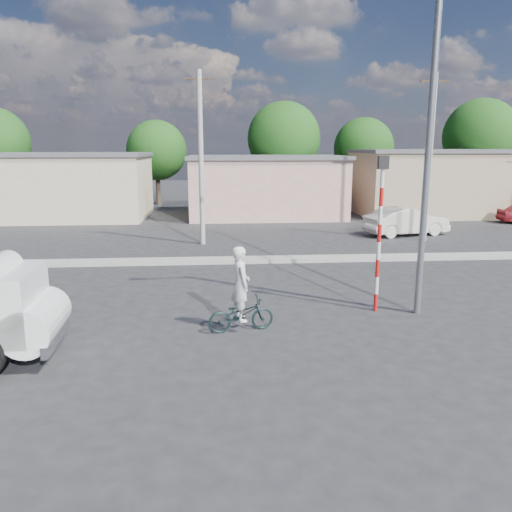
{
  "coord_description": "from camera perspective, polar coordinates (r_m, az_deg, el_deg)",
  "views": [
    {
      "loc": [
        -1.26,
        -11.81,
        4.58
      ],
      "look_at": [
        -0.1,
        3.14,
        1.3
      ],
      "focal_mm": 35.0,
      "sensor_mm": 36.0,
      "label": 1
    }
  ],
  "objects": [
    {
      "name": "tree_row",
      "position": [
        41.27,
        7.96,
        12.74
      ],
      "size": [
        51.24,
        7.43,
        8.42
      ],
      "color": "#38281E",
      "rests_on": "ground"
    },
    {
      "name": "bicycle",
      "position": [
        12.7,
        -1.72,
        -6.69
      ],
      "size": [
        1.76,
        0.9,
        0.88
      ],
      "primitive_type": "imported",
      "rotation": [
        0.0,
        0.0,
        1.77
      ],
      "color": "#172928",
      "rests_on": "ground"
    },
    {
      "name": "utility_poles",
      "position": [
        24.24,
        6.42,
        11.05
      ],
      "size": [
        35.4,
        0.24,
        8.0
      ],
      "color": "#99968E",
      "rests_on": "ground"
    },
    {
      "name": "car_cream",
      "position": [
        27.64,
        16.8,
        3.81
      ],
      "size": [
        4.71,
        2.53,
        1.47
      ],
      "primitive_type": "imported",
      "rotation": [
        0.0,
        0.0,
        1.8
      ],
      "color": "silver",
      "rests_on": "ground"
    },
    {
      "name": "streetlight",
      "position": [
        14.09,
        18.62,
        13.27
      ],
      "size": [
        2.34,
        0.22,
        9.0
      ],
      "color": "slate",
      "rests_on": "ground"
    },
    {
      "name": "cyclist",
      "position": [
        12.54,
        -1.73,
        -4.5
      ],
      "size": [
        0.58,
        0.77,
        1.9
      ],
      "primitive_type": "imported",
      "rotation": [
        0.0,
        0.0,
        1.77
      ],
      "color": "white",
      "rests_on": "ground"
    },
    {
      "name": "median",
      "position": [
        20.35,
        -0.76,
        -0.44
      ],
      "size": [
        40.0,
        0.8,
        0.16
      ],
      "primitive_type": "cube",
      "color": "#99968E",
      "rests_on": "ground"
    },
    {
      "name": "building_row",
      "position": [
        33.98,
        -0.43,
        8.2
      ],
      "size": [
        37.8,
        7.3,
        4.44
      ],
      "color": "beige",
      "rests_on": "ground"
    },
    {
      "name": "ground_plane",
      "position": [
        12.73,
        1.57,
        -8.76
      ],
      "size": [
        120.0,
        120.0,
        0.0
      ],
      "primitive_type": "plane",
      "color": "#272729",
      "rests_on": "ground"
    },
    {
      "name": "traffic_pole",
      "position": [
        14.18,
        13.99,
        3.92
      ],
      "size": [
        0.28,
        0.18,
        4.36
      ],
      "color": "red",
      "rests_on": "ground"
    }
  ]
}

